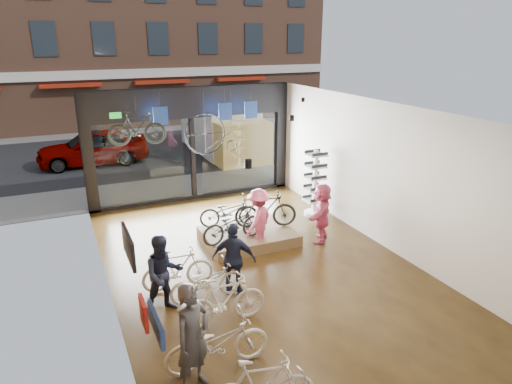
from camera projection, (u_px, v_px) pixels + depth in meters
ground_plane at (269, 276)px, 10.72m from camera, size 7.00×12.00×0.04m
ceiling at (271, 113)px, 9.47m from camera, size 7.00×12.00×0.04m
wall_left at (105, 225)px, 8.73m from camera, size 0.04×12.00×3.80m
wall_right at (396, 180)px, 11.46m from camera, size 0.04×12.00×3.80m
storefront at (192, 144)px, 15.27m from camera, size 7.00×0.26×3.80m
exit_sign at (115, 115)px, 13.87m from camera, size 0.35×0.06×0.18m
street_road at (144, 145)px, 23.66m from camera, size 30.00×18.00×0.02m
sidewalk_near at (185, 186)px, 16.91m from camera, size 30.00×2.40×0.12m
sidewalk_far at (131, 130)px, 27.09m from camera, size 30.00×2.00×0.12m
opposite_building at (113, 6)px, 27.00m from camera, size 26.00×5.00×14.00m
street_car at (93, 147)px, 19.76m from camera, size 4.58×1.84×1.56m
box_truck at (226, 127)px, 20.95m from camera, size 2.36×7.08×2.79m
floor_bike_2 at (217, 343)px, 7.61m from camera, size 1.83×0.71×0.95m
floor_bike_3 at (224, 301)px, 8.78m from camera, size 1.71×0.53×1.02m
floor_bike_4 at (207, 281)px, 9.64m from camera, size 1.62×0.58×0.85m
floor_bike_5 at (178, 269)px, 10.03m from camera, size 1.62×0.53×0.96m
display_platform at (248, 236)px, 12.47m from camera, size 2.40×1.80×0.30m
display_bike_left at (233, 224)px, 11.70m from camera, size 1.80×0.84×0.91m
display_bike_mid at (266, 210)px, 12.53m from camera, size 1.79×0.96×1.03m
display_bike_right at (229, 212)px, 12.62m from camera, size 1.73×0.93×0.86m
customer_0 at (193, 337)px, 7.04m from camera, size 0.81×0.73×1.85m
customer_1 at (164, 274)px, 9.10m from camera, size 0.84×0.67×1.67m
customer_2 at (234, 259)px, 9.75m from camera, size 1.02×0.86×1.64m
customer_3 at (258, 220)px, 11.80m from camera, size 1.22×1.15×1.66m
customer_5 at (322, 213)px, 12.31m from camera, size 1.36×1.48×1.64m
sunglasses_rack at (315, 183)px, 14.02m from camera, size 0.74×0.67×2.08m
wall_merch at (153, 362)px, 5.96m from camera, size 0.40×2.40×2.60m
penny_farthing at (213, 135)px, 13.82m from camera, size 1.59×0.06×1.27m
hung_bike at (137, 128)px, 12.59m from camera, size 1.63×0.65×0.95m
jersey_left at (161, 116)px, 13.76m from camera, size 0.45×0.03×0.55m
jersey_mid at (225, 112)px, 14.57m from camera, size 0.45×0.03×0.55m
jersey_right at (251, 110)px, 14.91m from camera, size 0.45×0.03×0.55m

